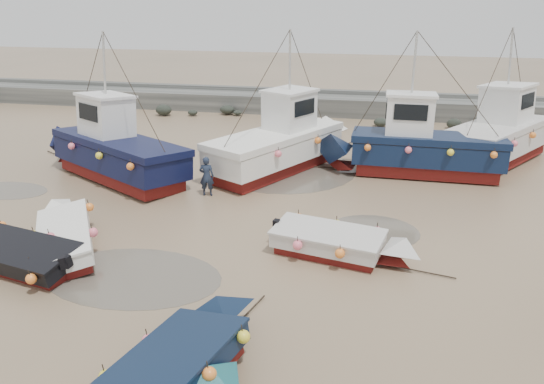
{
  "coord_description": "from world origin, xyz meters",
  "views": [
    {
      "loc": [
        4.99,
        -13.55,
        7.74
      ],
      "look_at": [
        1.61,
        2.91,
        1.4
      ],
      "focal_mm": 35.0,
      "sensor_mm": 36.0,
      "label": 1
    }
  ],
  "objects_px": {
    "cabin_boat_0": "(110,148)",
    "dinghy_0": "(67,232)",
    "dinghy_4": "(10,249)",
    "dinghy_5": "(339,241)",
    "cabin_boat_1": "(285,141)",
    "cabin_boat_3": "(503,133)",
    "cabin_boat_2": "(413,145)",
    "person": "(208,195)",
    "dinghy_1": "(172,370)"
  },
  "relations": [
    {
      "from": "dinghy_0",
      "to": "dinghy_4",
      "type": "bearing_deg",
      "value": -155.21
    },
    {
      "from": "dinghy_5",
      "to": "cabin_boat_0",
      "type": "relative_size",
      "value": 0.6
    },
    {
      "from": "cabin_boat_2",
      "to": "cabin_boat_3",
      "type": "height_order",
      "value": "same"
    },
    {
      "from": "dinghy_4",
      "to": "cabin_boat_1",
      "type": "xyz_separation_m",
      "value": [
        6.35,
        10.99,
        0.79
      ]
    },
    {
      "from": "cabin_boat_2",
      "to": "cabin_boat_1",
      "type": "bearing_deg",
      "value": 93.82
    },
    {
      "from": "dinghy_5",
      "to": "cabin_boat_0",
      "type": "height_order",
      "value": "cabin_boat_0"
    },
    {
      "from": "dinghy_4",
      "to": "dinghy_5",
      "type": "bearing_deg",
      "value": -62.68
    },
    {
      "from": "cabin_boat_0",
      "to": "dinghy_5",
      "type": "bearing_deg",
      "value": -88.27
    },
    {
      "from": "dinghy_0",
      "to": "cabin_boat_3",
      "type": "relative_size",
      "value": 0.67
    },
    {
      "from": "cabin_boat_0",
      "to": "cabin_boat_3",
      "type": "xyz_separation_m",
      "value": [
        17.47,
        6.31,
        0.01
      ]
    },
    {
      "from": "dinghy_4",
      "to": "cabin_boat_1",
      "type": "relative_size",
      "value": 0.64
    },
    {
      "from": "dinghy_0",
      "to": "cabin_boat_3",
      "type": "bearing_deg",
      "value": 7.55
    },
    {
      "from": "dinghy_5",
      "to": "dinghy_0",
      "type": "bearing_deg",
      "value": -70.53
    },
    {
      "from": "dinghy_0",
      "to": "dinghy_4",
      "type": "xyz_separation_m",
      "value": [
        -0.97,
        -1.5,
        0.01
      ]
    },
    {
      "from": "cabin_boat_1",
      "to": "dinghy_4",
      "type": "bearing_deg",
      "value": -90.97
    },
    {
      "from": "cabin_boat_1",
      "to": "person",
      "type": "height_order",
      "value": "cabin_boat_1"
    },
    {
      "from": "dinghy_0",
      "to": "cabin_boat_3",
      "type": "distance_m",
      "value": 20.28
    },
    {
      "from": "cabin_boat_1",
      "to": "cabin_boat_2",
      "type": "xyz_separation_m",
      "value": [
        5.79,
        0.31,
        0.02
      ]
    },
    {
      "from": "dinghy_4",
      "to": "cabin_boat_0",
      "type": "height_order",
      "value": "cabin_boat_0"
    },
    {
      "from": "cabin_boat_0",
      "to": "cabin_boat_1",
      "type": "height_order",
      "value": "same"
    },
    {
      "from": "dinghy_4",
      "to": "person",
      "type": "relative_size",
      "value": 3.8
    },
    {
      "from": "dinghy_0",
      "to": "dinghy_5",
      "type": "height_order",
      "value": "same"
    },
    {
      "from": "cabin_boat_1",
      "to": "person",
      "type": "xyz_separation_m",
      "value": [
        -2.43,
        -4.12,
        -1.33
      ]
    },
    {
      "from": "dinghy_0",
      "to": "cabin_boat_2",
      "type": "distance_m",
      "value": 14.88
    },
    {
      "from": "dinghy_0",
      "to": "dinghy_5",
      "type": "bearing_deg",
      "value": -25.25
    },
    {
      "from": "person",
      "to": "dinghy_5",
      "type": "bearing_deg",
      "value": 135.08
    },
    {
      "from": "cabin_boat_0",
      "to": "dinghy_4",
      "type": "bearing_deg",
      "value": -143.77
    },
    {
      "from": "dinghy_0",
      "to": "cabin_boat_3",
      "type": "height_order",
      "value": "cabin_boat_3"
    },
    {
      "from": "dinghy_1",
      "to": "cabin_boat_2",
      "type": "xyz_separation_m",
      "value": [
        5.34,
        15.43,
        0.82
      ]
    },
    {
      "from": "cabin_boat_3",
      "to": "person",
      "type": "distance_m",
      "value": 14.8
    },
    {
      "from": "dinghy_1",
      "to": "dinghy_5",
      "type": "relative_size",
      "value": 1.17
    },
    {
      "from": "dinghy_0",
      "to": "dinghy_1",
      "type": "distance_m",
      "value": 8.1
    },
    {
      "from": "cabin_boat_0",
      "to": "cabin_boat_1",
      "type": "xyz_separation_m",
      "value": [
        7.29,
        2.81,
        -0.01
      ]
    },
    {
      "from": "dinghy_4",
      "to": "dinghy_5",
      "type": "relative_size",
      "value": 1.1
    },
    {
      "from": "dinghy_1",
      "to": "person",
      "type": "distance_m",
      "value": 11.38
    },
    {
      "from": "dinghy_1",
      "to": "cabin_boat_1",
      "type": "height_order",
      "value": "cabin_boat_1"
    },
    {
      "from": "cabin_boat_2",
      "to": "person",
      "type": "height_order",
      "value": "cabin_boat_2"
    },
    {
      "from": "cabin_boat_0",
      "to": "cabin_boat_2",
      "type": "relative_size",
      "value": 0.97
    },
    {
      "from": "dinghy_0",
      "to": "cabin_boat_2",
      "type": "bearing_deg",
      "value": 8.99
    },
    {
      "from": "dinghy_5",
      "to": "cabin_boat_1",
      "type": "distance_m",
      "value": 9.07
    },
    {
      "from": "dinghy_4",
      "to": "cabin_boat_2",
      "type": "xyz_separation_m",
      "value": [
        12.14,
        11.3,
        0.81
      ]
    },
    {
      "from": "cabin_boat_0",
      "to": "dinghy_0",
      "type": "bearing_deg",
      "value": -134.34
    },
    {
      "from": "dinghy_5",
      "to": "cabin_boat_2",
      "type": "xyz_separation_m",
      "value": [
        2.51,
        8.73,
        0.8
      ]
    },
    {
      "from": "dinghy_5",
      "to": "cabin_boat_0",
      "type": "bearing_deg",
      "value": -105.54
    },
    {
      "from": "dinghy_0",
      "to": "cabin_boat_0",
      "type": "distance_m",
      "value": 6.99
    },
    {
      "from": "dinghy_4",
      "to": "dinghy_1",
      "type": "bearing_deg",
      "value": -108.93
    },
    {
      "from": "person",
      "to": "cabin_boat_1",
      "type": "bearing_deg",
      "value": -128.44
    },
    {
      "from": "cabin_boat_0",
      "to": "person",
      "type": "bearing_deg",
      "value": -75.39
    },
    {
      "from": "dinghy_1",
      "to": "cabin_boat_0",
      "type": "bearing_deg",
      "value": 137.3
    },
    {
      "from": "cabin_boat_0",
      "to": "person",
      "type": "relative_size",
      "value": 5.75
    }
  ]
}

